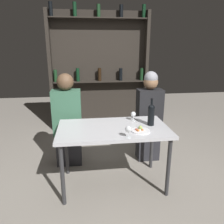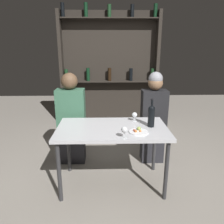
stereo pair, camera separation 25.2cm
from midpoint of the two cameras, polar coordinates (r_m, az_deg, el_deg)
name	(u,v)px [view 2 (the right image)]	position (r m, az deg, el deg)	size (l,w,h in m)	color
ground_plane	(112,183)	(2.81, 2.76, -18.11)	(10.00, 10.00, 0.00)	gray
dining_table	(112,133)	(2.50, 2.97, -5.60)	(1.25, 0.72, 0.73)	silver
wine_rack_wall	(109,69)	(4.36, 1.01, 11.23)	(1.90, 0.21, 2.36)	#28231E
wine_bottle	(151,115)	(2.52, 13.11, -0.82)	(0.08, 0.08, 0.32)	black
wine_glass_0	(124,130)	(2.17, 6.59, -4.79)	(0.07, 0.07, 0.12)	silver
wine_glass_1	(135,115)	(2.68, 8.61, -0.87)	(0.06, 0.06, 0.11)	silver
food_plate_0	(138,131)	(2.36, 9.99, -5.06)	(0.20, 0.20, 0.05)	white
seated_person_left	(72,121)	(3.06, -8.21, -2.40)	(0.38, 0.22, 1.28)	#26262B
seated_person_right	(153,119)	(3.13, 13.05, -1.81)	(0.34, 0.22, 1.29)	#26262B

